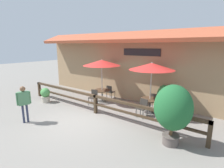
% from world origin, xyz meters
% --- Properties ---
extents(ground_plane, '(60.00, 60.00, 0.00)m').
position_xyz_m(ground_plane, '(0.00, 0.00, 0.00)').
color(ground_plane, gray).
extents(building_facade, '(14.28, 1.49, 4.23)m').
position_xyz_m(building_facade, '(0.00, 4.10, 2.16)').
color(building_facade, '#997A56').
rests_on(building_facade, ground).
extents(patio_railing, '(10.40, 0.14, 0.95)m').
position_xyz_m(patio_railing, '(0.00, 1.05, 0.70)').
color(patio_railing, '#3D2D1E').
rests_on(patio_railing, ground).
extents(patio_umbrella_near, '(2.23, 2.23, 2.59)m').
position_xyz_m(patio_umbrella_near, '(-0.97, 2.73, 2.38)').
color(patio_umbrella_near, '#B7B2A8').
rests_on(patio_umbrella_near, ground).
extents(dining_table_near, '(0.97, 0.97, 0.73)m').
position_xyz_m(dining_table_near, '(-0.97, 2.73, 0.58)').
color(dining_table_near, '#4C3826').
rests_on(dining_table_near, ground).
extents(chair_near_streetside, '(0.51, 0.51, 0.86)m').
position_xyz_m(chair_near_streetside, '(-1.00, 1.98, 0.49)').
color(chair_near_streetside, '#332D28').
rests_on(chair_near_streetside, ground).
extents(chair_near_wallside, '(0.45, 0.45, 0.86)m').
position_xyz_m(chair_near_wallside, '(-0.92, 3.47, 0.49)').
color(chair_near_wallside, '#332D28').
rests_on(chair_near_wallside, ground).
extents(patio_umbrella_middle, '(2.23, 2.23, 2.59)m').
position_xyz_m(patio_umbrella_middle, '(2.17, 2.78, 2.38)').
color(patio_umbrella_middle, '#B7B2A8').
rests_on(patio_umbrella_middle, ground).
extents(dining_table_middle, '(0.97, 0.97, 0.73)m').
position_xyz_m(dining_table_middle, '(2.17, 2.78, 0.58)').
color(dining_table_middle, '#4C3826').
rests_on(dining_table_middle, ground).
extents(chair_middle_streetside, '(0.45, 0.45, 0.86)m').
position_xyz_m(chair_middle_streetside, '(2.11, 2.09, 0.49)').
color(chair_middle_streetside, '#332D28').
rests_on(chair_middle_streetside, ground).
extents(chair_middle_wallside, '(0.47, 0.47, 0.86)m').
position_xyz_m(chair_middle_wallside, '(2.13, 3.47, 0.49)').
color(chair_middle_wallside, '#332D28').
rests_on(chair_middle_wallside, ground).
extents(potted_plant_tall_tropical, '(0.59, 0.53, 0.88)m').
position_xyz_m(potted_plant_tall_tropical, '(-3.62, 0.54, 0.46)').
color(potted_plant_tall_tropical, '#B7AD99').
rests_on(potted_plant_tall_tropical, ground).
extents(potted_plant_broad_leaf, '(1.28, 1.15, 2.14)m').
position_xyz_m(potted_plant_broad_leaf, '(4.03, 0.48, 1.29)').
color(potted_plant_broad_leaf, '#564C47').
rests_on(potted_plant_broad_leaf, ground).
extents(potted_plant_small_flowering, '(0.72, 0.65, 1.37)m').
position_xyz_m(potted_plant_small_flowering, '(2.58, 3.55, 0.72)').
color(potted_plant_small_flowering, '#9E4C33').
rests_on(potted_plant_small_flowering, ground).
extents(pedestrian, '(0.34, 0.56, 1.67)m').
position_xyz_m(pedestrian, '(-1.75, -1.65, 1.07)').
color(pedestrian, '#2D334C').
rests_on(pedestrian, ground).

